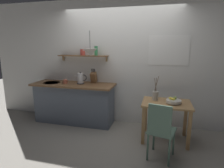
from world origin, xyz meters
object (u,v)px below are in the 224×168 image
Objects in this scene: fruit_bowl at (174,101)px; coffee_mug_by_sink at (65,81)px; dining_table at (166,110)px; pendant_lamp at (90,52)px; dining_chair_near at (161,129)px; twig_vase at (155,95)px; electric_kettle at (81,79)px; knife_block at (94,77)px.

fruit_bowl is 2.22× the size of coffee_mug_by_sink.
coffee_mug_by_sink is at bearing 172.47° from dining_table.
pendant_lamp is at bearing 172.50° from fruit_bowl.
dining_chair_near is at bearing -31.24° from pendant_lamp.
dining_chair_near is at bearing -24.93° from coffee_mug_by_sink.
dining_chair_near reaches higher than fruit_bowl.
twig_vase reaches higher than fruit_bowl.
dining_table is 1.87× the size of twig_vase.
electric_kettle is 0.29m from knife_block.
pendant_lamp reaches higher than knife_block.
twig_vase is 1.40× the size of knife_block.
dining_chair_near is 3.52× the size of fruit_bowl.
electric_kettle reaches higher than dining_chair_near.
pendant_lamp is (0.64, -0.10, 0.65)m from coffee_mug_by_sink.
knife_block reaches higher than dining_table.
pendant_lamp is at bearing -81.22° from knife_block.
electric_kettle is 2.21× the size of coffee_mug_by_sink.
twig_vase is at bearing -8.62° from electric_kettle.
dining_chair_near is 3.55× the size of electric_kettle.
knife_block is at bearing 162.83° from dining_table.
dining_chair_near is at bearing -97.24° from dining_table.
dining_table is 0.69m from dining_chair_near.
electric_kettle is (-1.73, 1.02, 0.50)m from dining_chair_near.
electric_kettle is (-1.93, 0.36, 0.25)m from fruit_bowl.
coffee_mug_by_sink reaches higher than dining_table.
electric_kettle is (-1.61, 0.24, 0.20)m from twig_vase.
coffee_mug_by_sink reaches higher than fruit_bowl.
dining_table is at bearing -25.11° from twig_vase.
dining_chair_near is 1.88× the size of pendant_lamp.
knife_block reaches higher than dining_chair_near.
electric_kettle is at bearing 171.38° from twig_vase.
knife_block is at bearing 141.82° from dining_chair_near.
twig_vase is at bearing 159.37° from fruit_bowl.
coffee_mug_by_sink is (-1.96, 0.19, 0.13)m from twig_vase.
electric_kettle is 0.79× the size of knife_block.
dining_table is 7.28× the size of coffee_mug_by_sink.
knife_block is at bearing 18.27° from coffee_mug_by_sink.
fruit_bowl is 1.98m from electric_kettle.
dining_chair_near is (-0.09, -0.68, -0.08)m from dining_table.
knife_block reaches higher than fruit_bowl.
fruit_bowl is (0.12, -0.03, 0.18)m from dining_table.
dining_table is 1.83m from pendant_lamp.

